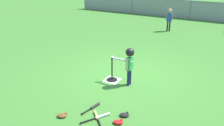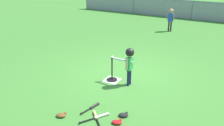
{
  "view_description": "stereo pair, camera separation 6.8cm",
  "coord_description": "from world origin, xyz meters",
  "px_view_note": "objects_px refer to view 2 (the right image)",
  "views": [
    {
      "loc": [
        2.86,
        -6.06,
        3.17
      ],
      "look_at": [
        -0.16,
        -0.51,
        0.55
      ],
      "focal_mm": 37.95,
      "sensor_mm": 36.0,
      "label": 1
    },
    {
      "loc": [
        2.92,
        -6.02,
        3.17
      ],
      "look_at": [
        -0.16,
        -0.51,
        0.55
      ],
      "focal_mm": 37.95,
      "sensor_mm": 36.0,
      "label": 2
    }
  ],
  "objects_px": {
    "spare_bat_silver": "(99,117)",
    "batter_child": "(129,59)",
    "glove_by_plate": "(61,115)",
    "glove_tossed_aside": "(124,115)",
    "batting_tee": "(112,77)",
    "spare_bat_black": "(93,107)",
    "fielder_deep_center": "(171,17)",
    "spare_bat_wood": "(96,117)",
    "baseball_on_tee": "(112,57)",
    "glove_near_bats": "(117,122)"
  },
  "relations": [
    {
      "from": "baseball_on_tee",
      "to": "spare_bat_wood",
      "type": "xyz_separation_m",
      "value": [
        0.62,
        -1.83,
        -0.7
      ]
    },
    {
      "from": "glove_tossed_aside",
      "to": "spare_bat_silver",
      "type": "bearing_deg",
      "value": -145.02
    },
    {
      "from": "spare_bat_black",
      "to": "glove_by_plate",
      "type": "xyz_separation_m",
      "value": [
        -0.43,
        -0.64,
        0.01
      ]
    },
    {
      "from": "spare_bat_wood",
      "to": "glove_tossed_aside",
      "type": "distance_m",
      "value": 0.62
    },
    {
      "from": "fielder_deep_center",
      "to": "spare_bat_black",
      "type": "relative_size",
      "value": 1.98
    },
    {
      "from": "spare_bat_wood",
      "to": "spare_bat_black",
      "type": "height_order",
      "value": "same"
    },
    {
      "from": "batter_child",
      "to": "spare_bat_wood",
      "type": "bearing_deg",
      "value": -88.2
    },
    {
      "from": "glove_tossed_aside",
      "to": "fielder_deep_center",
      "type": "bearing_deg",
      "value": 99.25
    },
    {
      "from": "batter_child",
      "to": "glove_tossed_aside",
      "type": "distance_m",
      "value": 1.72
    },
    {
      "from": "batter_child",
      "to": "spare_bat_black",
      "type": "xyz_separation_m",
      "value": [
        -0.23,
        -1.5,
        -0.76
      ]
    },
    {
      "from": "batter_child",
      "to": "spare_bat_wood",
      "type": "height_order",
      "value": "batter_child"
    },
    {
      "from": "fielder_deep_center",
      "to": "batter_child",
      "type": "bearing_deg",
      "value": -83.64
    },
    {
      "from": "glove_near_bats",
      "to": "spare_bat_silver",
      "type": "bearing_deg",
      "value": -178.04
    },
    {
      "from": "batting_tee",
      "to": "baseball_on_tee",
      "type": "distance_m",
      "value": 0.62
    },
    {
      "from": "batter_child",
      "to": "glove_by_plate",
      "type": "bearing_deg",
      "value": -107.18
    },
    {
      "from": "fielder_deep_center",
      "to": "spare_bat_wood",
      "type": "relative_size",
      "value": 2.29
    },
    {
      "from": "fielder_deep_center",
      "to": "spare_bat_silver",
      "type": "xyz_separation_m",
      "value": [
        0.81,
        -8.14,
        -0.71
      ]
    },
    {
      "from": "glove_tossed_aside",
      "to": "baseball_on_tee",
      "type": "bearing_deg",
      "value": 127.4
    },
    {
      "from": "glove_by_plate",
      "to": "batter_child",
      "type": "bearing_deg",
      "value": 72.82
    },
    {
      "from": "batting_tee",
      "to": "glove_tossed_aside",
      "type": "distance_m",
      "value": 1.85
    },
    {
      "from": "spare_bat_black",
      "to": "glove_tossed_aside",
      "type": "relative_size",
      "value": 2.2
    },
    {
      "from": "spare_bat_wood",
      "to": "glove_near_bats",
      "type": "height_order",
      "value": "glove_near_bats"
    },
    {
      "from": "spare_bat_silver",
      "to": "batter_child",
      "type": "bearing_deg",
      "value": 93.33
    },
    {
      "from": "fielder_deep_center",
      "to": "glove_near_bats",
      "type": "bearing_deg",
      "value": -81.11
    },
    {
      "from": "fielder_deep_center",
      "to": "spare_bat_wood",
      "type": "xyz_separation_m",
      "value": [
        0.77,
        -8.18,
        -0.71
      ]
    },
    {
      "from": "batting_tee",
      "to": "fielder_deep_center",
      "type": "xyz_separation_m",
      "value": [
        -0.15,
        6.35,
        0.63
      ]
    },
    {
      "from": "batting_tee",
      "to": "spare_bat_black",
      "type": "distance_m",
      "value": 1.56
    },
    {
      "from": "batting_tee",
      "to": "batter_child",
      "type": "distance_m",
      "value": 0.88
    },
    {
      "from": "glove_by_plate",
      "to": "baseball_on_tee",
      "type": "bearing_deg",
      "value": 87.28
    },
    {
      "from": "spare_bat_silver",
      "to": "glove_by_plate",
      "type": "bearing_deg",
      "value": -153.75
    },
    {
      "from": "spare_bat_black",
      "to": "glove_near_bats",
      "type": "xyz_separation_m",
      "value": [
        0.79,
        -0.25,
        0.01
      ]
    },
    {
      "from": "spare_bat_wood",
      "to": "fielder_deep_center",
      "type": "bearing_deg",
      "value": 95.36
    },
    {
      "from": "batting_tee",
      "to": "baseball_on_tee",
      "type": "xyz_separation_m",
      "value": [
        -0.0,
        0.0,
        0.62
      ]
    },
    {
      "from": "spare_bat_silver",
      "to": "glove_by_plate",
      "type": "height_order",
      "value": "glove_by_plate"
    },
    {
      "from": "batting_tee",
      "to": "fielder_deep_center",
      "type": "height_order",
      "value": "fielder_deep_center"
    },
    {
      "from": "spare_bat_silver",
      "to": "glove_tossed_aside",
      "type": "distance_m",
      "value": 0.56
    },
    {
      "from": "baseball_on_tee",
      "to": "glove_by_plate",
      "type": "distance_m",
      "value": 2.28
    },
    {
      "from": "baseball_on_tee",
      "to": "spare_bat_silver",
      "type": "distance_m",
      "value": 2.03
    },
    {
      "from": "glove_tossed_aside",
      "to": "spare_bat_wood",
      "type": "bearing_deg",
      "value": -144.36
    },
    {
      "from": "baseball_on_tee",
      "to": "spare_bat_black",
      "type": "relative_size",
      "value": 0.13
    },
    {
      "from": "batting_tee",
      "to": "baseball_on_tee",
      "type": "bearing_deg",
      "value": 180.0
    },
    {
      "from": "glove_near_bats",
      "to": "glove_tossed_aside",
      "type": "bearing_deg",
      "value": 89.55
    },
    {
      "from": "batter_child",
      "to": "spare_bat_silver",
      "type": "distance_m",
      "value": 1.92
    },
    {
      "from": "batting_tee",
      "to": "spare_bat_wood",
      "type": "relative_size",
      "value": 1.38
    },
    {
      "from": "batter_child",
      "to": "glove_tossed_aside",
      "type": "xyz_separation_m",
      "value": [
        0.56,
        -1.44,
        -0.75
      ]
    },
    {
      "from": "fielder_deep_center",
      "to": "glove_by_plate",
      "type": "height_order",
      "value": "fielder_deep_center"
    },
    {
      "from": "glove_by_plate",
      "to": "glove_near_bats",
      "type": "relative_size",
      "value": 1.0
    },
    {
      "from": "batting_tee",
      "to": "spare_bat_silver",
      "type": "distance_m",
      "value": 1.91
    },
    {
      "from": "batting_tee",
      "to": "fielder_deep_center",
      "type": "bearing_deg",
      "value": 91.38
    },
    {
      "from": "glove_tossed_aside",
      "to": "batter_child",
      "type": "bearing_deg",
      "value": 111.32
    }
  ]
}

